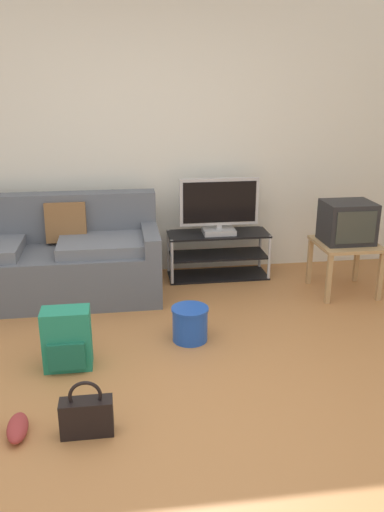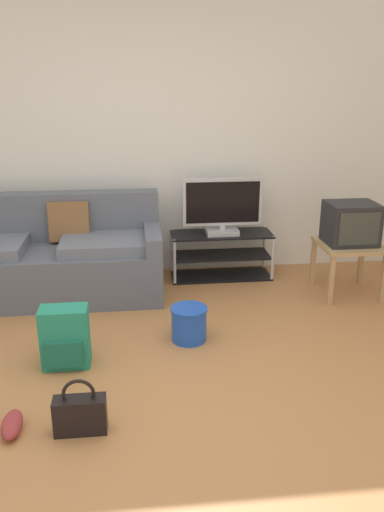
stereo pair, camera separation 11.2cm
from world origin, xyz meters
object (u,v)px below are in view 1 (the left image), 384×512
(tv_stand, at_px, (218,255))
(side_table, at_px, (345,250))
(couch, at_px, (44,260))
(crt_tv, at_px, (347,222))
(handbag, at_px, (87,415))
(cleaning_bucket, at_px, (190,323))
(backpack, at_px, (67,339))
(flat_tv, at_px, (219,207))

(tv_stand, bearing_deg, side_table, -27.11)
(couch, bearing_deg, tv_stand, 9.33)
(side_table, distance_m, crt_tv, 0.26)
(couch, height_order, side_table, couch)
(crt_tv, bearing_deg, handbag, -141.66)
(cleaning_bucket, bearing_deg, tv_stand, 70.47)
(couch, bearing_deg, backpack, -76.88)
(crt_tv, bearing_deg, couch, 174.46)
(side_table, height_order, cleaning_bucket, side_table)
(couch, height_order, crt_tv, couch)
(backpack, bearing_deg, side_table, 20.27)
(tv_stand, xyz_separation_m, cleaning_bucket, (-0.46, -1.29, -0.08))
(couch, distance_m, flat_tv, 1.70)
(couch, bearing_deg, side_table, -5.88)
(handbag, distance_m, cleaning_bucket, 1.24)
(side_table, xyz_separation_m, handbag, (-2.25, -1.76, -0.28))
(backpack, bearing_deg, crt_tv, 20.60)
(crt_tv, xyz_separation_m, cleaning_bucket, (-1.53, -0.76, -0.52))
(couch, relative_size, tv_stand, 2.09)
(couch, distance_m, cleaning_bucket, 1.57)
(cleaning_bucket, bearing_deg, flat_tv, 70.15)
(crt_tv, xyz_separation_m, handbag, (-2.25, -1.78, -0.54))
(side_table, relative_size, cleaning_bucket, 1.92)
(tv_stand, distance_m, flat_tv, 0.49)
(couch, distance_m, crt_tv, 2.74)
(couch, height_order, cleaning_bucket, couch)
(backpack, height_order, cleaning_bucket, backpack)
(tv_stand, height_order, backpack, tv_stand)
(backpack, bearing_deg, flat_tv, 46.47)
(couch, xyz_separation_m, backpack, (0.30, -1.29, -0.13))
(side_table, xyz_separation_m, crt_tv, (0.00, 0.02, 0.26))
(flat_tv, relative_size, handbag, 2.26)
(side_table, bearing_deg, cleaning_bucket, -154.03)
(side_table, relative_size, backpack, 1.26)
(couch, relative_size, crt_tv, 4.72)
(tv_stand, xyz_separation_m, crt_tv, (1.07, -0.53, 0.44))
(couch, relative_size, backpack, 4.82)
(backpack, distance_m, handbag, 0.77)
(couch, height_order, backpack, couch)
(tv_stand, bearing_deg, backpack, -130.54)
(couch, relative_size, side_table, 3.83)
(cleaning_bucket, bearing_deg, couch, 139.04)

